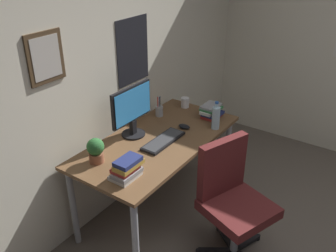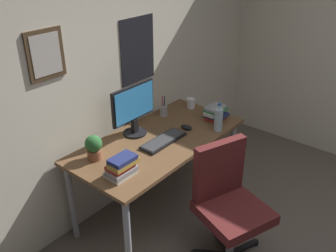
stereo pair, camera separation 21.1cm
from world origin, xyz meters
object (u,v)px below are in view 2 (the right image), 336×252
Objects in this scene: keyboard at (163,141)px; office_chair at (228,199)px; water_bottle at (218,119)px; potted_plant at (94,147)px; computer_mouse at (187,127)px; monitor at (134,108)px; pen_cup at (164,110)px; coffee_mug_near at (191,103)px; book_stack_left at (122,167)px; book_stack_right at (216,113)px.

office_chair is at bearing -94.59° from keyboard.
keyboard is at bearing 152.82° from water_bottle.
computer_mouse is at bearing -16.89° from potted_plant.
monitor is 0.50m from potted_plant.
computer_mouse is 0.34m from pen_cup.
monitor reaches higher than coffee_mug_near.
book_stack_left is (-0.50, -0.36, -0.17)m from monitor.
keyboard is 2.15× the size of pen_cup.
monitor is at bearing 150.38° from book_stack_right.
potted_plant is 0.98× the size of pen_cup.
office_chair reaches higher than keyboard.
monitor is at bearing 35.73° from book_stack_left.
computer_mouse is at bearing -40.45° from monitor.
monitor is at bearing 89.44° from office_chair.
office_chair is 1.05m from monitor.
computer_mouse is 0.95× the size of coffee_mug_near.
pen_cup is at bearing 120.81° from book_stack_right.
book_stack_right is at bearing -16.37° from potted_plant.
water_bottle reaches higher than book_stack_left.
office_chair is 0.78m from computer_mouse.
pen_cup is 0.48m from book_stack_right.
book_stack_left reaches higher than keyboard.
computer_mouse is 0.56× the size of potted_plant.
pen_cup is at bearing 162.85° from coffee_mug_near.
water_bottle is 1.12× the size of book_stack_left.
potted_plant reaches higher than book_stack_left.
office_chair is 4.49× the size of book_stack_right.
office_chair is at bearing -90.56° from monitor.
water_bottle reaches higher than coffee_mug_near.
computer_mouse is at bearing 124.76° from water_bottle.
computer_mouse is (0.35, 0.65, 0.24)m from office_chair.
water_bottle reaches higher than office_chair.
coffee_mug_near is (0.73, 0.88, 0.27)m from office_chair.
potted_plant is at bearing 163.11° from computer_mouse.
coffee_mug_near is 0.51× the size of book_stack_left.
water_bottle is 1.29× the size of potted_plant.
book_stack_left is at bearing 130.16° from office_chair.
keyboard is (0.04, -0.28, -0.23)m from monitor.
coffee_mug_near is at bearing 31.46° from computer_mouse.
monitor is 2.30× the size of pen_cup.
computer_mouse is at bearing -103.53° from pen_cup.
book_stack_right is at bearing -1.02° from book_stack_left.
water_bottle is 1.08m from potted_plant.
potted_plant is 0.92× the size of book_stack_right.
keyboard is 0.58m from potted_plant.
coffee_mug_near is 1.20m from potted_plant.
book_stack_right is (-0.06, -0.32, 0.01)m from coffee_mug_near.
potted_plant is at bearing -175.09° from pen_cup.
coffee_mug_near is at bearing 18.09° from keyboard.
office_chair is 8.21× the size of coffee_mug_near.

